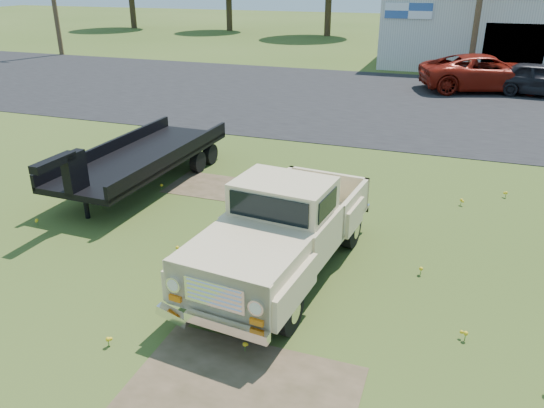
{
  "coord_description": "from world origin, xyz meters",
  "views": [
    {
      "loc": [
        3.68,
        -7.94,
        5.03
      ],
      "look_at": [
        0.51,
        1.0,
        0.9
      ],
      "focal_mm": 35.0,
      "sensor_mm": 36.0,
      "label": 1
    }
  ],
  "objects": [
    {
      "name": "commercial_building",
      "position": [
        6.0,
        26.99,
        2.1
      ],
      "size": [
        14.2,
        8.2,
        4.15
      ],
      "color": "#BBBBB7",
      "rests_on": "ground"
    },
    {
      "name": "dirt_patch_a",
      "position": [
        1.5,
        -3.0,
        0.0
      ],
      "size": [
        3.0,
        2.0,
        0.01
      ],
      "primitive_type": "cube",
      "color": "#453B25",
      "rests_on": "ground"
    },
    {
      "name": "dark_sedan",
      "position": [
        6.99,
        18.37,
        0.73
      ],
      "size": [
        4.4,
        2.1,
        1.45
      ],
      "primitive_type": "imported",
      "rotation": [
        0.0,
        0.0,
        1.48
      ],
      "color": "black",
      "rests_on": "ground"
    },
    {
      "name": "flatbed_trailer",
      "position": [
        -3.75,
        3.11,
        0.82
      ],
      "size": [
        2.18,
        6.09,
        1.64
      ],
      "primitive_type": null,
      "rotation": [
        0.0,
        0.0,
        -0.03
      ],
      "color": "black",
      "rests_on": "ground"
    },
    {
      "name": "vintage_pickup_truck",
      "position": [
        1.06,
        0.03,
        0.91
      ],
      "size": [
        2.46,
        5.19,
        1.82
      ],
      "primitive_type": null,
      "rotation": [
        0.0,
        0.0,
        -0.1
      ],
      "color": "beige",
      "rests_on": "ground"
    },
    {
      "name": "red_pickup",
      "position": [
        4.67,
        18.75,
        0.81
      ],
      "size": [
        6.41,
        4.41,
        1.63
      ],
      "primitive_type": "imported",
      "rotation": [
        0.0,
        0.0,
        1.89
      ],
      "color": "maroon",
      "rests_on": "ground"
    },
    {
      "name": "asphalt_lot",
      "position": [
        0.0,
        15.0,
        0.0
      ],
      "size": [
        90.0,
        14.0,
        0.02
      ],
      "primitive_type": "cube",
      "color": "black",
      "rests_on": "ground"
    },
    {
      "name": "dirt_patch_b",
      "position": [
        -2.0,
        3.5,
        0.0
      ],
      "size": [
        2.2,
        1.6,
        0.01
      ],
      "primitive_type": "cube",
      "color": "#453B25",
      "rests_on": "ground"
    },
    {
      "name": "ground",
      "position": [
        0.0,
        0.0,
        0.0
      ],
      "size": [
        140.0,
        140.0,
        0.0
      ],
      "primitive_type": "plane",
      "color": "#374C18",
      "rests_on": "ground"
    }
  ]
}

